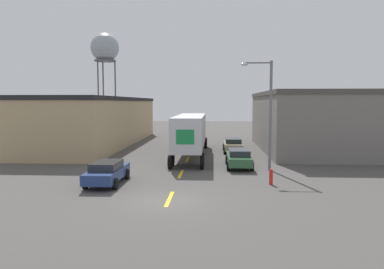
# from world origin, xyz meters

# --- Properties ---
(ground_plane) EXTENTS (160.00, 160.00, 0.00)m
(ground_plane) POSITION_xyz_m (0.00, 0.00, 0.00)
(ground_plane) COLOR #4C4947
(road_centerline) EXTENTS (0.20, 16.39, 0.01)m
(road_centerline) POSITION_xyz_m (0.00, 7.22, 0.00)
(road_centerline) COLOR yellow
(road_centerline) RESTS_ON ground_plane
(warehouse_left) EXTENTS (8.51, 28.96, 5.51)m
(warehouse_left) POSITION_xyz_m (-11.38, 25.30, 2.76)
(warehouse_left) COLOR tan
(warehouse_left) RESTS_ON ground_plane
(warehouse_right) EXTENTS (12.37, 18.79, 5.99)m
(warehouse_right) POSITION_xyz_m (13.31, 21.01, 3.00)
(warehouse_right) COLOR slate
(warehouse_right) RESTS_ON ground_plane
(semi_truck) EXTENTS (2.63, 15.79, 3.78)m
(semi_truck) POSITION_xyz_m (0.22, 16.17, 2.32)
(semi_truck) COLOR black
(semi_truck) RESTS_ON ground_plane
(parked_car_left_near) EXTENTS (1.93, 4.72, 1.38)m
(parked_car_left_near) POSITION_xyz_m (-4.17, 3.86, 0.74)
(parked_car_left_near) COLOR navy
(parked_car_left_near) RESTS_ON ground_plane
(parked_car_right_mid) EXTENTS (1.93, 4.72, 1.38)m
(parked_car_right_mid) POSITION_xyz_m (4.17, 10.12, 0.74)
(parked_car_right_mid) COLOR #2D5B38
(parked_car_right_mid) RESTS_ON ground_plane
(parked_car_right_far) EXTENTS (1.93, 4.72, 1.38)m
(parked_car_right_far) POSITION_xyz_m (4.17, 18.82, 0.74)
(parked_car_right_far) COLOR tan
(parked_car_right_far) RESTS_ON ground_plane
(water_tower) EXTENTS (5.72, 5.72, 18.83)m
(water_tower) POSITION_xyz_m (-19.80, 57.52, 15.75)
(water_tower) COLOR #47474C
(water_tower) RESTS_ON ground_plane
(street_lamp) EXTENTS (2.30, 0.32, 7.88)m
(street_lamp) POSITION_xyz_m (6.06, 9.00, 4.56)
(street_lamp) COLOR slate
(street_lamp) RESTS_ON ground_plane
(fire_hydrant) EXTENTS (0.22, 0.22, 0.96)m
(fire_hydrant) POSITION_xyz_m (5.69, 4.20, 0.48)
(fire_hydrant) COLOR red
(fire_hydrant) RESTS_ON ground_plane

